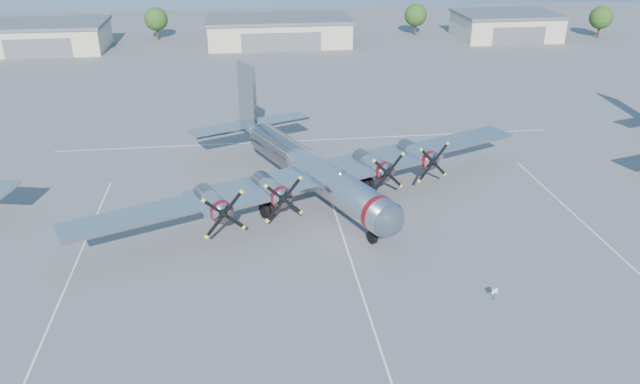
{
  "coord_description": "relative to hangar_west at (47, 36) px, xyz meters",
  "views": [
    {
      "loc": [
        -8.0,
        -46.02,
        26.33
      ],
      "look_at": [
        -1.69,
        3.21,
        3.2
      ],
      "focal_mm": 35.0,
      "sensor_mm": 36.0,
      "label": 1
    }
  ],
  "objects": [
    {
      "name": "hangar_west",
      "position": [
        0.0,
        0.0,
        0.0
      ],
      "size": [
        22.6,
        14.6,
        5.4
      ],
      "color": "#B4AA8F",
      "rests_on": "ground"
    },
    {
      "name": "main_bomber_b29",
      "position": [
        42.92,
        -72.62,
        -2.71
      ],
      "size": [
        55.65,
        47.92,
        10.35
      ],
      "primitive_type": null,
      "rotation": [
        0.0,
        0.0,
        0.41
      ],
      "color": "silver",
      "rests_on": "ground"
    },
    {
      "name": "tree_far_east",
      "position": [
        113.0,
        -1.96,
        1.51
      ],
      "size": [
        4.8,
        4.8,
        6.64
      ],
      "color": "#382619",
      "rests_on": "ground"
    },
    {
      "name": "tree_east",
      "position": [
        75.0,
        6.04,
        1.51
      ],
      "size": [
        4.8,
        4.8,
        6.64
      ],
      "color": "#382619",
      "rests_on": "ground"
    },
    {
      "name": "tree_west",
      "position": [
        20.0,
        8.04,
        1.51
      ],
      "size": [
        4.8,
        4.8,
        6.64
      ],
      "color": "#382619",
      "rests_on": "ground"
    },
    {
      "name": "ground",
      "position": [
        45.0,
        -81.96,
        -2.71
      ],
      "size": [
        260.0,
        260.0,
        0.0
      ],
      "primitive_type": "plane",
      "color": "#5A5A5D",
      "rests_on": "ground"
    },
    {
      "name": "hangar_east",
      "position": [
        93.0,
        0.0,
        0.0
      ],
      "size": [
        20.6,
        14.6,
        5.4
      ],
      "color": "#B4AA8F",
      "rests_on": "ground"
    },
    {
      "name": "info_placard",
      "position": [
        54.37,
        -92.08,
        -2.03
      ],
      "size": [
        0.49,
        0.2,
        0.97
      ],
      "rotation": [
        0.0,
        0.0,
        0.33
      ],
      "color": "black",
      "rests_on": "ground"
    },
    {
      "name": "parking_lines",
      "position": [
        45.0,
        -83.71,
        -2.71
      ],
      "size": [
        60.0,
        50.08,
        0.01
      ],
      "color": "silver",
      "rests_on": "ground"
    },
    {
      "name": "hangar_center",
      "position": [
        45.0,
        -0.0,
        -0.0
      ],
      "size": [
        28.6,
        14.6,
        5.4
      ],
      "color": "#B4AA8F",
      "rests_on": "ground"
    }
  ]
}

